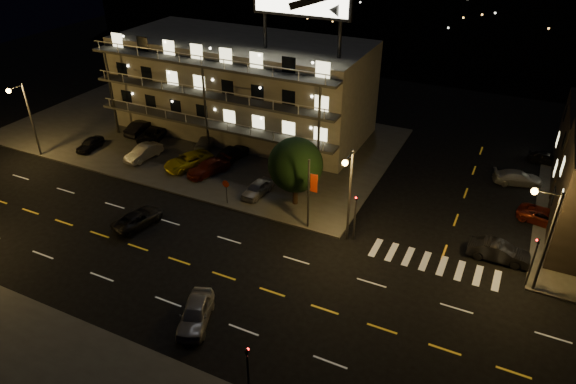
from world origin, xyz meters
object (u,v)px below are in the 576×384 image
at_px(tree, 295,166).
at_px(lot_car_4, 257,188).
at_px(side_car_0, 499,252).
at_px(lot_car_2, 188,161).
at_px(road_car_east, 196,313).
at_px(lot_car_7, 206,142).
at_px(road_car_west, 138,218).

bearing_deg(tree, lot_car_4, -177.48).
bearing_deg(side_car_0, lot_car_4, 88.61).
xyz_separation_m(lot_car_2, lot_car_4, (8.88, -1.72, -0.06)).
xyz_separation_m(tree, road_car_east, (0.39, -15.97, -3.12)).
height_order(side_car_0, road_car_east, road_car_east).
height_order(lot_car_7, road_car_west, lot_car_7).
relative_size(lot_car_2, road_car_east, 1.13).
xyz_separation_m(tree, lot_car_4, (-3.74, -0.16, -3.08)).
distance_m(lot_car_2, road_car_west, 10.45).
height_order(lot_car_2, lot_car_4, lot_car_2).
xyz_separation_m(side_car_0, road_car_east, (-16.96, -15.51, 0.01)).
bearing_deg(road_car_east, lot_car_2, 105.88).
distance_m(lot_car_2, lot_car_7, 4.79).
bearing_deg(lot_car_7, lot_car_2, 85.87).
bearing_deg(side_car_0, lot_car_2, 85.55).
height_order(road_car_east, road_car_west, road_car_east).
distance_m(tree, road_car_west, 13.98).
relative_size(lot_car_4, road_car_east, 0.85).
bearing_deg(road_car_west, tree, -129.80).
distance_m(lot_car_4, side_car_0, 21.10).
xyz_separation_m(lot_car_7, side_car_0, (31.00, -6.69, -0.01)).
bearing_deg(tree, lot_car_2, 172.97).
xyz_separation_m(tree, road_car_west, (-10.47, -8.67, -3.25)).
height_order(lot_car_4, road_car_east, road_car_east).
relative_size(side_car_0, road_car_east, 1.02).
distance_m(lot_car_2, road_car_east, 21.83).
bearing_deg(road_car_east, side_car_0, 21.73).
bearing_deg(road_car_west, lot_car_7, -67.37).
bearing_deg(lot_car_4, road_car_west, -123.60).
distance_m(lot_car_4, road_car_west, 10.85).
xyz_separation_m(tree, lot_car_7, (-13.65, 6.24, -3.11)).
relative_size(lot_car_2, lot_car_4, 1.33).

